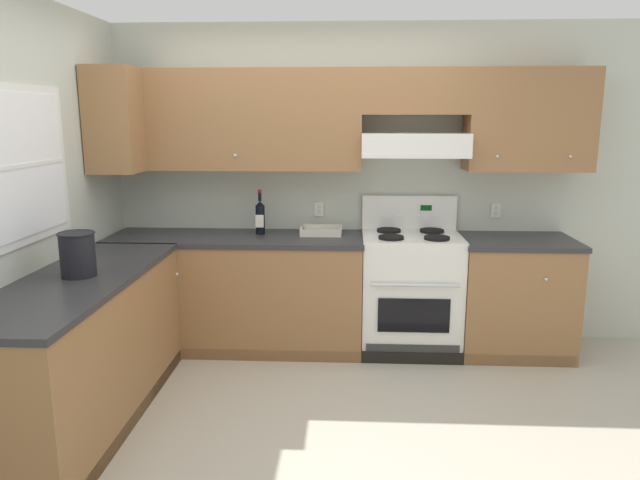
{
  "coord_description": "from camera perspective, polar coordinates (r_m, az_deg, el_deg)",
  "views": [
    {
      "loc": [
        0.34,
        -3.22,
        1.83
      ],
      "look_at": [
        0.14,
        0.7,
        1.0
      ],
      "focal_mm": 32.95,
      "sensor_mm": 36.0,
      "label": 1
    }
  ],
  "objects": [
    {
      "name": "wall_back",
      "position": [
        4.76,
        3.72,
        7.69
      ],
      "size": [
        4.68,
        0.57,
        2.55
      ],
      "color": "beige",
      "rests_on": "ground_plane"
    },
    {
      "name": "wall_left",
      "position": [
        3.98,
        -26.17,
        3.7
      ],
      "size": [
        0.47,
        4.0,
        2.55
      ],
      "color": "beige",
      "rests_on": "ground_plane"
    },
    {
      "name": "counter_left_run",
      "position": [
        3.83,
        -21.99,
        -10.02
      ],
      "size": [
        0.63,
        1.91,
        0.91
      ],
      "color": "olive",
      "rests_on": "ground_plane"
    },
    {
      "name": "bowl",
      "position": [
        4.66,
        0.12,
        0.8
      ],
      "size": [
        0.32,
        0.24,
        0.06
      ],
      "color": "beige",
      "rests_on": "counter_back_run"
    },
    {
      "name": "bucket",
      "position": [
        3.69,
        -22.49,
        -1.2
      ],
      "size": [
        0.21,
        0.21,
        0.26
      ],
      "color": "black",
      "rests_on": "counter_left_run"
    },
    {
      "name": "wine_bottle",
      "position": [
        4.68,
        -5.83,
        2.29
      ],
      "size": [
        0.07,
        0.08,
        0.35
      ],
      "color": "black",
      "rests_on": "counter_back_run"
    },
    {
      "name": "counter_back_run",
      "position": [
        4.67,
        -0.02,
        -5.22
      ],
      "size": [
        3.6,
        0.65,
        0.91
      ],
      "color": "olive",
      "rests_on": "ground_plane"
    },
    {
      "name": "ground_plane",
      "position": [
        3.72,
        -2.8,
        -17.57
      ],
      "size": [
        7.04,
        7.04,
        0.0
      ],
      "primitive_type": "plane",
      "color": "#B2AA99"
    },
    {
      "name": "stove",
      "position": [
        4.69,
        8.75,
        -4.93
      ],
      "size": [
        0.76,
        0.62,
        1.2
      ],
      "color": "white",
      "rests_on": "ground_plane"
    }
  ]
}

